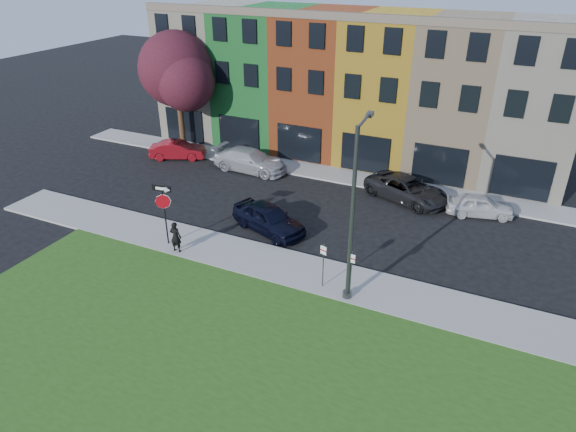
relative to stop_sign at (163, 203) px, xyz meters
The scene contains 15 objects.
ground 7.29m from the stop_sign, 19.97° to the right, with size 120.00×120.00×0.00m, color black.
sidewalk_near 8.80m from the stop_sign, ahead, with size 40.00×3.00×0.12m, color gray.
sidewalk_far 13.35m from the stop_sign, 74.86° to the left, with size 40.00×2.40×0.12m, color gray.
rowhouse_block 19.41m from the stop_sign, 78.23° to the left, with size 30.00×10.12×10.00m.
stop_sign is the anchor object (origin of this frame).
man 1.84m from the stop_sign, 26.02° to the right, with size 0.65×0.47×1.68m, color black.
sedan_near 5.80m from the stop_sign, 42.01° to the left, with size 4.97×3.33×1.57m, color black.
parked_car_red 13.01m from the stop_sign, 123.59° to the left, with size 4.30×3.00×1.35m, color maroon.
parked_car_silver 11.13m from the stop_sign, 95.48° to the left, with size 5.44×2.34×1.56m, color #A9AAAE.
parked_car_dark 14.96m from the stop_sign, 47.08° to the left, with size 5.89×4.21×1.49m, color black.
parked_car_white 18.09m from the stop_sign, 36.29° to the left, with size 4.11×2.46×1.31m, color silver.
street_lamp 10.29m from the stop_sign, ahead, with size 0.51×2.58×7.98m.
parking_sign_a 8.92m from the stop_sign, ahead, with size 0.31×0.12×2.26m.
parking_sign_b 10.34m from the stop_sign, ahead, with size 0.32×0.09×2.43m.
tree_purple 15.51m from the stop_sign, 121.90° to the left, with size 6.62×5.79×8.79m.
Camera 1 is at (9.34, -16.21, 14.05)m, focal length 32.00 mm.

